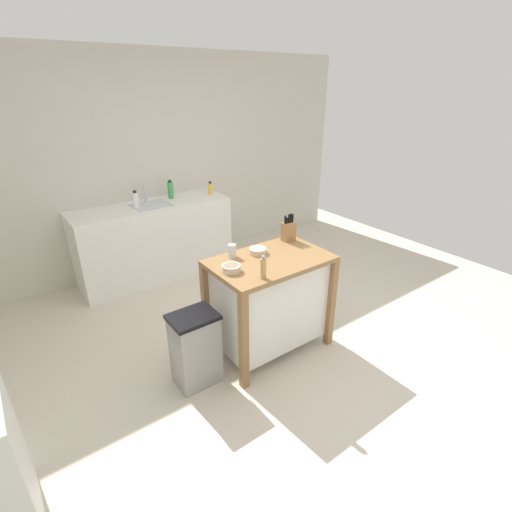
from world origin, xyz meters
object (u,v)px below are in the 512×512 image
kitchen_island (269,299)px  bottle_dish_soap (210,188)px  bowl_stoneware_deep (258,251)px  trash_bin (195,349)px  knife_block (289,231)px  sink_faucet (145,193)px  bottle_spray_cleaner (171,190)px  pepper_grinder (263,267)px  drinking_cup (232,251)px  bowl_ceramic_wide (231,268)px  bottle_hand_soap (136,200)px

kitchen_island → bottle_dish_soap: size_ratio=6.00×
bowl_stoneware_deep → trash_bin: bowl_stoneware_deep is taller
knife_block → sink_faucet: size_ratio=1.15×
bottle_spray_cleaner → bottle_dish_soap: bottle_spray_cleaner is taller
kitchen_island → knife_block: (0.38, 0.22, 0.49)m
trash_bin → pepper_grinder: bearing=-25.6°
bowl_stoneware_deep → drinking_cup: size_ratio=1.35×
bowl_ceramic_wide → knife_block: bearing=16.2°
bottle_spray_cleaner → pepper_grinder: bearing=-98.0°
trash_bin → bowl_stoneware_deep: bearing=12.0°
bottle_hand_soap → knife_block: bearing=-65.1°
bowl_ceramic_wide → bottle_spray_cleaner: size_ratio=0.65×
drinking_cup → sink_faucet: size_ratio=0.51×
bowl_stoneware_deep → trash_bin: 0.95m
bottle_hand_soap → bowl_ceramic_wide: bearing=-89.1°
pepper_grinder → bottle_spray_cleaner: (0.33, 2.33, 0.04)m
pepper_grinder → trash_bin: pepper_grinder is taller
trash_bin → sink_faucet: sink_faucet is taller
bottle_hand_soap → bottle_dish_soap: (0.98, 0.00, -0.02)m
drinking_cup → bottle_spray_cleaner: (0.31, 1.87, 0.07)m
bowl_stoneware_deep → trash_bin: (-0.72, -0.15, -0.60)m
drinking_cup → bowl_stoneware_deep: bearing=-18.2°
bowl_ceramic_wide → sink_faucet: bearing=86.1°
bowl_ceramic_wide → sink_faucet: size_ratio=0.67×
bowl_ceramic_wide → drinking_cup: size_ratio=1.31×
bottle_spray_cleaner → bottle_dish_soap: 0.50m
bowl_stoneware_deep → bowl_ceramic_wide: size_ratio=1.02×
bottle_dish_soap → bottle_hand_soap: bearing=-179.7°
sink_faucet → bottle_hand_soap: bearing=-137.0°
pepper_grinder → trash_bin: (-0.49, 0.23, -0.67)m
drinking_cup → sink_faucet: 1.90m
bowl_ceramic_wide → bottle_spray_cleaner: (0.46, 2.09, 0.10)m
bowl_stoneware_deep → pepper_grinder: pepper_grinder is taller
pepper_grinder → sink_faucet: 2.35m
bowl_ceramic_wide → drinking_cup: 0.27m
sink_faucet → bottle_dish_soap: (0.80, -0.16, -0.03)m
knife_block → trash_bin: 1.33m
sink_faucet → knife_block: bearing=-71.7°
bowl_stoneware_deep → sink_faucet: (-0.22, 1.97, 0.11)m
kitchen_island → knife_block: size_ratio=3.97×
bowl_stoneware_deep → bottle_dish_soap: (0.58, 1.80, 0.07)m
pepper_grinder → bottle_spray_cleaner: bearing=82.0°
kitchen_island → pepper_grinder: bearing=-136.6°
drinking_cup → sink_faucet: sink_faucet is taller
knife_block → bowl_ceramic_wide: knife_block is taller
pepper_grinder → bottle_dish_soap: size_ratio=1.12×
drinking_cup → bottle_dish_soap: bearing=65.5°
kitchen_island → bowl_ceramic_wide: bowl_ceramic_wide is taller
kitchen_island → bowl_stoneware_deep: 0.44m
kitchen_island → bowl_ceramic_wide: size_ratio=6.88×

